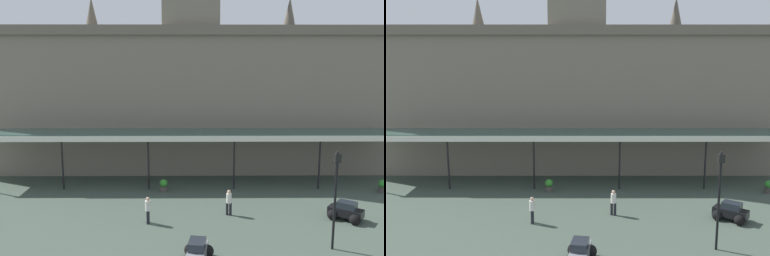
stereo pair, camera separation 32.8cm
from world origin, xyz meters
The scene contains 9 objects.
station_building centered at (0.00, 21.29, 7.21)m, with size 38.59×5.83×21.73m.
entrance_canopy centered at (0.00, 16.16, 4.12)m, with size 33.05×3.26×4.27m.
car_black_sedan centered at (9.59, 8.56, 0.50)m, with size 2.25×2.16×1.19m.
car_grey_sedan centered at (0.20, 3.16, 0.50)m, with size 1.72×2.16×1.19m.
pedestrian_near_entrance centered at (-2.70, 8.14, 0.91)m, with size 0.34×0.39×1.67m.
pedestrian_crossing_forecourt centered at (2.37, 9.46, 0.91)m, with size 0.38×0.34×1.67m.
victorian_lamppost centered at (7.38, 4.60, 3.26)m, with size 0.30×0.30×5.29m.
planter_forecourt_centre centered at (-2.10, 14.26, 0.49)m, with size 0.60×0.60×0.96m.
planter_by_canopy centered at (14.42, 13.93, 0.49)m, with size 0.60×0.60×0.96m.
Camera 2 is at (0.10, -15.63, 9.87)m, focal length 38.28 mm.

